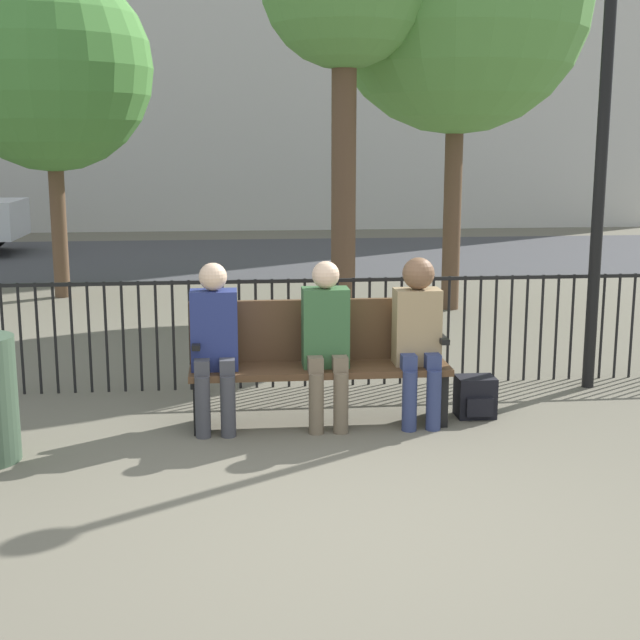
# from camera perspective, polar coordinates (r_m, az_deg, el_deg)

# --- Properties ---
(ground_plane) EXTENTS (80.00, 80.00, 0.00)m
(ground_plane) POSITION_cam_1_polar(r_m,az_deg,el_deg) (5.04, 2.25, -13.17)
(ground_plane) COLOR #605B4C
(park_bench) EXTENTS (1.93, 0.45, 0.92)m
(park_bench) POSITION_cam_1_polar(r_m,az_deg,el_deg) (6.71, -0.07, -2.39)
(park_bench) COLOR #4C331E
(park_bench) RESTS_ON ground
(seated_person_0) EXTENTS (0.34, 0.39, 1.24)m
(seated_person_0) POSITION_cam_1_polar(r_m,az_deg,el_deg) (6.50, -6.78, -1.17)
(seated_person_0) COLOR #3D3D42
(seated_person_0) RESTS_ON ground
(seated_person_1) EXTENTS (0.34, 0.39, 1.24)m
(seated_person_1) POSITION_cam_1_polar(r_m,az_deg,el_deg) (6.54, 0.39, -1.02)
(seated_person_1) COLOR brown
(seated_person_1) RESTS_ON ground
(seated_person_2) EXTENTS (0.34, 0.39, 1.26)m
(seated_person_2) POSITION_cam_1_polar(r_m,az_deg,el_deg) (6.65, 6.29, -0.66)
(seated_person_2) COLOR navy
(seated_person_2) RESTS_ON ground
(backpack) EXTENTS (0.29, 0.27, 0.32)m
(backpack) POSITION_cam_1_polar(r_m,az_deg,el_deg) (7.00, 9.92, -4.88)
(backpack) COLOR black
(backpack) RESTS_ON ground
(fence_railing) EXTENTS (9.01, 0.03, 0.95)m
(fence_railing) POSITION_cam_1_polar(r_m,az_deg,el_deg) (7.65, -0.95, -0.22)
(fence_railing) COLOR black
(fence_railing) RESTS_ON ground
(tree_1) EXTENTS (2.69, 2.69, 4.39)m
(tree_1) POSITION_cam_1_polar(r_m,az_deg,el_deg) (12.63, -16.90, 15.12)
(tree_1) COLOR brown
(tree_1) RESTS_ON ground
(lamp_post) EXTENTS (0.28, 0.28, 3.86)m
(lamp_post) POSITION_cam_1_polar(r_m,az_deg,el_deg) (7.84, 17.82, 14.06)
(lamp_post) COLOR black
(lamp_post) RESTS_ON ground
(street_surface) EXTENTS (24.00, 6.00, 0.01)m
(street_surface) POSITION_cam_1_polar(r_m,az_deg,el_deg) (16.68, -3.60, 4.10)
(street_surface) COLOR #3D3D3F
(street_surface) RESTS_ON ground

